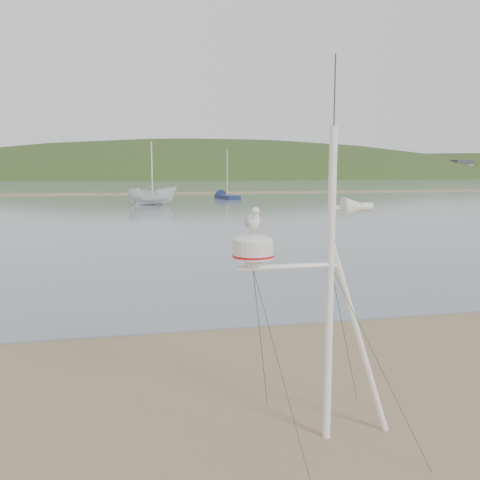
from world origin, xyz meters
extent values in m
plane|color=olive|center=(0.00, 0.00, 0.00)|extent=(560.00, 560.00, 0.00)
cube|color=slate|center=(0.00, 132.00, 0.02)|extent=(560.00, 256.00, 0.04)
cube|color=olive|center=(0.00, 70.00, 0.07)|extent=(560.00, 7.00, 0.07)
ellipsoid|color=#263917|center=(40.00, 235.00, -22.00)|extent=(400.00, 180.00, 80.00)
ellipsoid|color=#263917|center=(180.00, 235.00, -15.40)|extent=(300.00, 135.00, 56.00)
cube|color=white|center=(-36.00, 196.00, 4.00)|extent=(8.40, 6.30, 8.00)
cube|color=white|center=(-10.00, 196.00, 4.00)|extent=(8.40, 6.30, 8.00)
cube|color=white|center=(16.00, 196.00, 4.00)|extent=(8.40, 6.30, 8.00)
cube|color=white|center=(42.00, 196.00, 4.00)|extent=(8.40, 6.30, 8.00)
cube|color=white|center=(68.00, 196.00, 4.00)|extent=(8.40, 6.30, 8.00)
cube|color=white|center=(94.00, 196.00, 4.00)|extent=(8.40, 6.30, 8.00)
cube|color=white|center=(120.00, 196.00, 4.00)|extent=(8.40, 6.30, 8.00)
cube|color=white|center=(146.00, 196.00, 4.00)|extent=(8.40, 6.30, 8.00)
cylinder|color=white|center=(2.81, -0.81, 2.03)|extent=(0.10, 0.10, 4.06)
cylinder|color=white|center=(3.24, -0.81, 1.32)|extent=(0.94, 0.08, 2.66)
cylinder|color=white|center=(2.25, -0.81, 2.33)|extent=(1.32, 0.07, 0.07)
cylinder|color=#2D382D|center=(2.81, -0.81, 4.46)|extent=(0.02, 0.02, 0.91)
cube|color=white|center=(1.80, -0.81, 2.41)|extent=(0.16, 0.16, 0.09)
cylinder|color=silver|center=(1.80, -0.81, 2.57)|extent=(0.51, 0.51, 0.22)
cylinder|color=red|center=(1.80, -0.81, 2.49)|extent=(0.52, 0.52, 0.03)
ellipsoid|color=silver|center=(1.80, -0.81, 2.68)|extent=(0.51, 0.51, 0.14)
cone|color=silver|center=(3.09, -0.81, 3.06)|extent=(0.26, 0.26, 0.26)
cylinder|color=silver|center=(3.28, -0.81, 3.06)|extent=(0.14, 0.11, 0.11)
cube|color=white|center=(2.91, -0.81, 3.06)|extent=(0.20, 0.04, 0.04)
cylinder|color=tan|center=(1.77, -0.81, 2.79)|extent=(0.01, 0.01, 0.07)
cylinder|color=tan|center=(1.82, -0.81, 2.79)|extent=(0.01, 0.01, 0.07)
ellipsoid|color=white|center=(1.80, -0.81, 2.90)|extent=(0.17, 0.27, 0.20)
ellipsoid|color=#ADAFB5|center=(1.72, -0.82, 2.91)|extent=(0.05, 0.22, 0.13)
ellipsoid|color=#ADAFB5|center=(1.87, -0.82, 2.91)|extent=(0.05, 0.22, 0.13)
cone|color=white|center=(1.80, -0.67, 2.88)|extent=(0.09, 0.08, 0.09)
ellipsoid|color=white|center=(1.80, -0.92, 2.99)|extent=(0.08, 0.08, 0.12)
sphere|color=white|center=(1.80, -0.94, 3.04)|extent=(0.10, 0.10, 0.10)
cone|color=gold|center=(1.80, -0.99, 3.04)|extent=(0.02, 0.05, 0.02)
imported|color=silver|center=(2.68, 45.12, 2.49)|extent=(1.91, 1.86, 4.90)
cube|color=black|center=(2.92, 51.32, 0.29)|extent=(2.83, 5.31, 0.50)
cone|color=black|center=(3.72, 54.46, 0.29)|extent=(2.01, 2.12, 1.62)
cylinder|color=white|center=(2.92, 51.32, 3.33)|extent=(0.08, 0.08, 5.58)
cube|color=#152149|center=(12.13, 54.42, 0.29)|extent=(2.40, 5.19, 0.50)
cone|color=#152149|center=(11.60, 57.57, 0.29)|extent=(1.87, 1.99, 1.60)
cylinder|color=white|center=(12.13, 54.42, 3.29)|extent=(0.08, 0.08, 5.49)
camera|label=1|loc=(0.33, -6.76, 3.53)|focal=38.00mm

